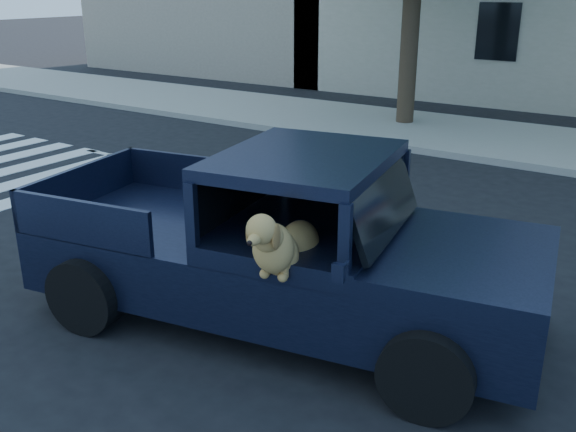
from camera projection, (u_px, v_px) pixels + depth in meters
name	position (u px, v px, depth m)	size (l,w,h in m)	color
ground	(376.00, 325.00, 6.98)	(120.00, 120.00, 0.00)	black
far_sidewalk	(564.00, 148.00, 14.12)	(60.00, 4.00, 0.15)	gray
pickup_truck	(274.00, 265.00, 6.89)	(5.64, 3.11, 1.92)	black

